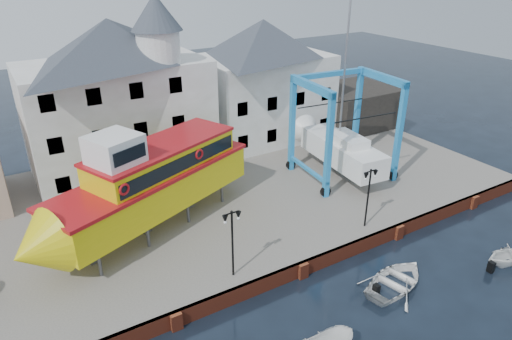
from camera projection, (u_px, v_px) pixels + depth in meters
ground at (302, 277)px, 27.23m from camera, size 140.00×140.00×0.00m
hardstanding at (219, 195)px, 35.53m from camera, size 44.00×22.00×1.00m
quay_wall at (301, 269)px, 27.09m from camera, size 44.00×0.47×1.00m
building_white_main at (118, 96)px, 36.05m from camera, size 14.00×8.30×14.00m
building_white_right at (263, 81)px, 43.31m from camera, size 12.00×8.00×11.20m
shed_dark at (353, 106)px, 47.97m from camera, size 8.00×7.00×4.00m
lamp_post_left at (232, 227)px, 24.50m from camera, size 1.12×0.32×4.20m
lamp_post_right at (370, 183)px, 29.17m from camera, size 1.12×0.32×4.20m
tour_boat at (141, 185)px, 28.46m from camera, size 16.75×10.02×7.20m
travel_lift at (336, 142)px, 37.32m from camera, size 7.75×10.46×15.49m
motorboat_b at (395, 286)px, 26.50m from camera, size 5.26×4.25×0.96m
motorboat_c at (505, 264)px, 28.38m from camera, size 3.45×3.12×1.58m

